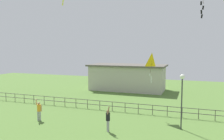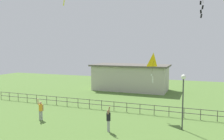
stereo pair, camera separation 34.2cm
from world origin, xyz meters
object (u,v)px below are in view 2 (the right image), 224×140
object	(u,v)px
person_2	(108,119)
kite_4	(153,62)
person_1	(41,109)
lamppost	(183,90)

from	to	relation	value
person_2	kite_4	world-z (taller)	kite_4
person_1	person_2	distance (m)	6.58
person_1	kite_4	bearing A→B (deg)	25.02
lamppost	person_2	xyz separation A→B (m)	(-5.13, -2.45, -2.13)
lamppost	kite_4	world-z (taller)	kite_4
lamppost	person_2	size ratio (longest dim) A/B	2.17
lamppost	person_1	xyz separation A→B (m)	(-11.69, -1.96, -2.16)
lamppost	person_1	world-z (taller)	lamppost
person_1	person_2	world-z (taller)	person_2
lamppost	person_1	size ratio (longest dim) A/B	2.22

